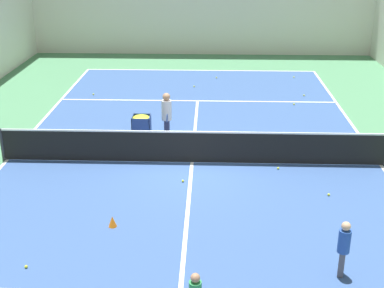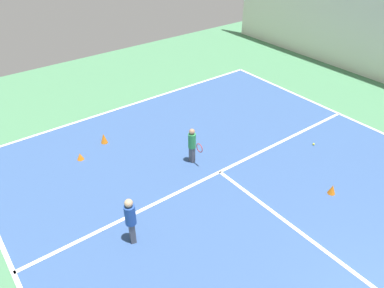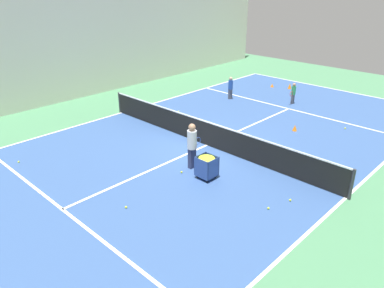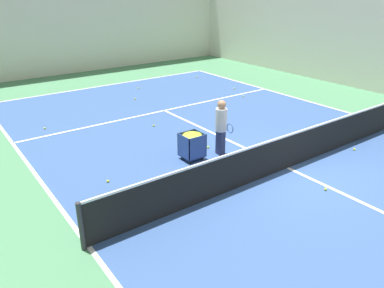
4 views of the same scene
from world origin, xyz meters
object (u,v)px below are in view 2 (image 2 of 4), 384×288
Objects in this scene: training_cone_0 at (80,156)px; training_cone_1 at (332,189)px; player_near_baseline at (192,143)px; child_midcourt at (130,218)px.

training_cone_0 is 7.28m from training_cone_1.
training_cone_1 is at bearing 32.31° from player_near_baseline.
training_cone_1 is (-4.72, 5.54, 0.03)m from training_cone_0.
child_midcourt reaches higher than player_near_baseline.
training_cone_1 is (-2.09, 3.40, -0.51)m from player_near_baseline.
child_midcourt is 5.96× the size of training_cone_0.
child_midcourt is (2.96, 1.64, 0.07)m from player_near_baseline.
child_midcourt is 5.39m from training_cone_1.
player_near_baseline is 3.43m from training_cone_0.
player_near_baseline reaches higher than training_cone_1.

